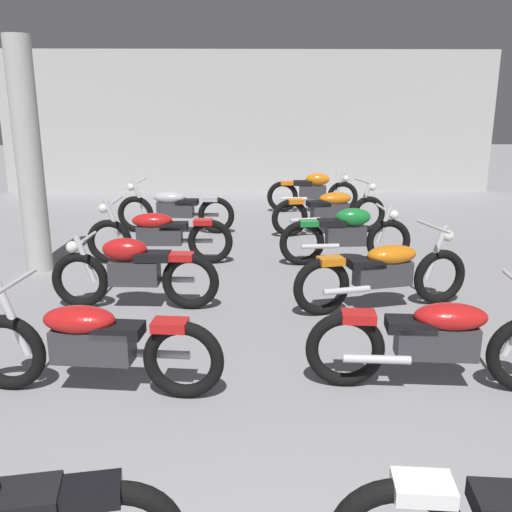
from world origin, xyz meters
TOP-DOWN VIEW (x-y plane):
  - back_wall at (0.00, 13.93)m, footprint 12.81×0.24m
  - support_pillar at (-3.09, 6.63)m, footprint 0.36×0.36m
  - motorcycle_left_row_1 at (-1.40, 3.03)m, footprint 2.17×0.68m
  - motorcycle_left_row_2 at (-1.43, 5.04)m, footprint 1.97×0.48m
  - motorcycle_left_row_3 at (-1.41, 6.93)m, footprint 2.17×0.68m
  - motorcycle_left_row_4 at (-1.41, 8.98)m, footprint 2.17×0.68m
  - motorcycle_right_row_1 at (1.47, 3.04)m, footprint 2.17×0.68m
  - motorcycle_right_row_2 at (1.47, 4.95)m, footprint 2.14×0.82m
  - motorcycle_right_row_3 at (1.37, 6.83)m, footprint 1.97×0.48m
  - motorcycle_right_row_4 at (1.42, 8.79)m, footprint 2.15×0.79m
  - motorcycle_right_row_5 at (1.35, 10.89)m, footprint 1.97×0.48m

SIDE VIEW (x-z plane):
  - motorcycle_left_row_1 at x=-1.40m, z-range -0.04..0.94m
  - motorcycle_left_row_3 at x=-1.41m, z-range -0.04..0.94m
  - motorcycle_left_row_4 at x=-1.41m, z-range -0.04..0.94m
  - motorcycle_right_row_1 at x=1.47m, z-range -0.04..0.94m
  - motorcycle_right_row_2 at x=1.47m, z-range -0.04..0.94m
  - motorcycle_right_row_4 at x=1.42m, z-range -0.04..0.94m
  - motorcycle_left_row_2 at x=-1.43m, z-range 0.02..0.90m
  - motorcycle_right_row_3 at x=1.37m, z-range 0.02..0.90m
  - motorcycle_right_row_5 at x=1.35m, z-range 0.02..0.90m
  - support_pillar at x=-3.09m, z-range 0.00..3.20m
  - back_wall at x=0.00m, z-range 0.00..3.60m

